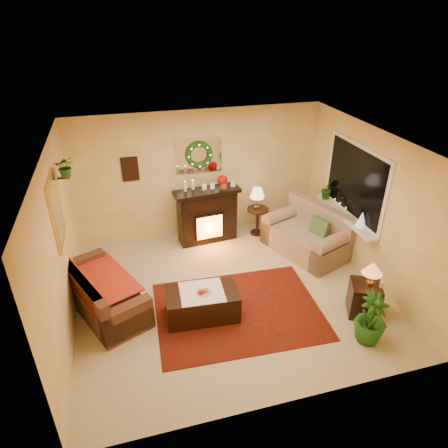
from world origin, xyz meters
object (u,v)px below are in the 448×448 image
object	(u,v)px
coffee_table	(202,305)
sofa	(102,286)
end_table_square	(364,299)
fireplace	(207,216)
loveseat	(306,233)
side_table_round	(257,220)

from	to	relation	value
coffee_table	sofa	bearing A→B (deg)	161.53
sofa	coffee_table	size ratio (longest dim) A/B	1.62
sofa	end_table_square	bearing A→B (deg)	-41.07
fireplace	end_table_square	xyz separation A→B (m)	(1.85, -2.85, -0.28)
loveseat	side_table_round	world-z (taller)	loveseat
fireplace	coffee_table	distance (m)	2.36
fireplace	coffee_table	size ratio (longest dim) A/B	1.05
end_table_square	coffee_table	bearing A→B (deg)	166.34
side_table_round	end_table_square	world-z (taller)	side_table_round
loveseat	end_table_square	world-z (taller)	loveseat
loveseat	coffee_table	world-z (taller)	loveseat
end_table_square	loveseat	bearing A→B (deg)	93.16
coffee_table	fireplace	bearing A→B (deg)	78.63
loveseat	coffee_table	bearing A→B (deg)	-172.21
fireplace	end_table_square	world-z (taller)	fireplace
loveseat	coffee_table	distance (m)	2.70
side_table_round	coffee_table	size ratio (longest dim) A/B	0.53
loveseat	end_table_square	xyz separation A→B (m)	(0.10, -1.89, -0.15)
sofa	fireplace	distance (m)	2.66
side_table_round	coffee_table	xyz separation A→B (m)	(-1.70, -2.22, -0.11)
sofa	end_table_square	distance (m)	4.12
fireplace	coffee_table	xyz separation A→B (m)	(-0.62, -2.25, -0.34)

